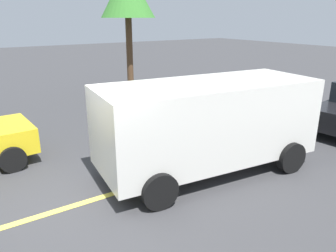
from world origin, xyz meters
The scene contains 3 objects.
ground_plane centered at (0.00, 0.00, 0.00)m, with size 80.00×80.00×0.00m, color #38383A.
lane_marking_centre centered at (3.00, 0.00, 0.01)m, with size 28.00×0.16×0.01m, color #E0D14C.
white_van centered at (3.14, -0.21, 1.27)m, with size 5.39×2.73×2.20m.
Camera 1 is at (-1.73, -5.80, 3.61)m, focal length 34.89 mm.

